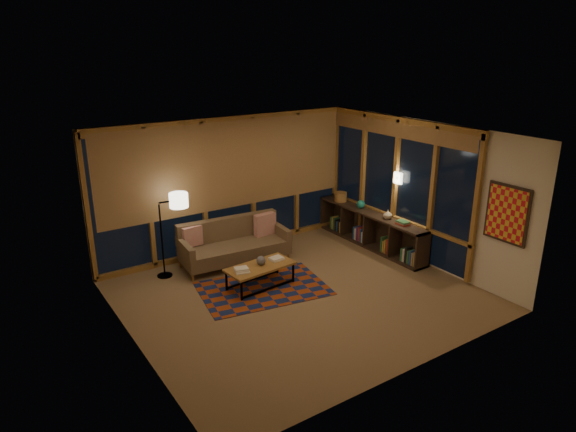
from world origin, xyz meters
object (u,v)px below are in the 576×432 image
coffee_table (260,276)px  sofa (235,243)px  floor_lamp (162,237)px  bookshelf (370,229)px

coffee_table → sofa: bearing=79.6°
sofa → floor_lamp: (-1.33, 0.23, 0.35)m
bookshelf → coffee_table: bearing=-172.7°
floor_lamp → bookshelf: size_ratio=0.53×
sofa → coffee_table: 1.13m
coffee_table → floor_lamp: size_ratio=0.78×
floor_lamp → bookshelf: (4.10, -0.97, -0.40)m
sofa → floor_lamp: size_ratio=1.33×
sofa → coffee_table: sofa is taller
coffee_table → bookshelf: bookshelf is taller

